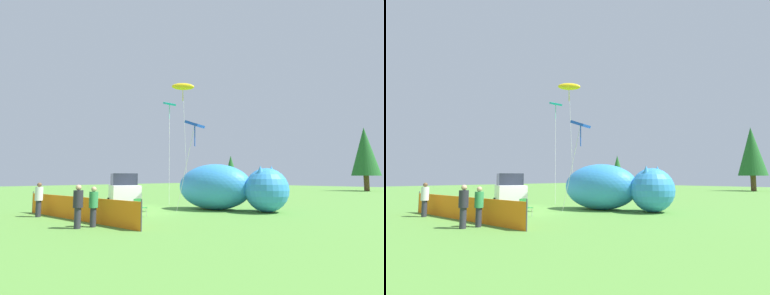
{
  "view_description": "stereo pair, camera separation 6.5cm",
  "coord_description": "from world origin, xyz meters",
  "views": [
    {
      "loc": [
        14.77,
        -10.46,
        2.05
      ],
      "look_at": [
        0.72,
        4.29,
        4.06
      ],
      "focal_mm": 28.0,
      "sensor_mm": 36.0,
      "label": 1
    },
    {
      "loc": [
        14.82,
        -10.41,
        2.05
      ],
      "look_at": [
        0.72,
        4.29,
        4.06
      ],
      "focal_mm": 28.0,
      "sensor_mm": 36.0,
      "label": 2
    }
  ],
  "objects": [
    {
      "name": "ground_plane",
      "position": [
        0.0,
        0.0,
        0.0
      ],
      "size": [
        120.0,
        120.0,
        0.0
      ],
      "primitive_type": "plane",
      "color": "#548C38"
    },
    {
      "name": "parked_car",
      "position": [
        -2.31,
        0.89,
        1.11
      ],
      "size": [
        4.54,
        3.41,
        2.28
      ],
      "rotation": [
        0.0,
        0.0,
        -0.47
      ],
      "color": "white",
      "rests_on": "ground"
    },
    {
      "name": "folding_chair",
      "position": [
        1.86,
        -0.92,
        0.55
      ],
      "size": [
        0.55,
        0.55,
        0.92
      ],
      "rotation": [
        0.0,
        0.0,
        0.08
      ],
      "color": "#267F33",
      "rests_on": "ground"
    },
    {
      "name": "inflatable_cat",
      "position": [
        3.48,
        4.65,
        1.32
      ],
      "size": [
        7.11,
        4.41,
        2.87
      ],
      "rotation": [
        0.0,
        0.0,
        0.32
      ],
      "color": "#338CD8",
      "rests_on": "ground"
    },
    {
      "name": "safety_fence",
      "position": [
        0.68,
        -3.76,
        0.55
      ],
      "size": [
        9.51,
        0.74,
        1.22
      ],
      "rotation": [
        0.0,
        0.0,
        0.07
      ],
      "color": "orange",
      "rests_on": "ground"
    },
    {
      "name": "spectator_in_red_shirt",
      "position": [
        -1.81,
        -4.59,
        0.96
      ],
      "size": [
        0.38,
        0.38,
        1.76
      ],
      "color": "#2D2D38",
      "rests_on": "ground"
    },
    {
      "name": "spectator_in_green_shirt",
      "position": [
        3.16,
        -4.19,
        0.9
      ],
      "size": [
        0.36,
        0.36,
        1.65
      ],
      "color": "#2D2D38",
      "rests_on": "ground"
    },
    {
      "name": "spectator_in_grey_shirt",
      "position": [
        3.06,
        -4.81,
        0.95
      ],
      "size": [
        0.38,
        0.38,
        1.74
      ],
      "color": "#2D2D38",
      "rests_on": "ground"
    },
    {
      "name": "kite_yellow_hero",
      "position": [
        -3.41,
        7.47,
        9.89
      ],
      "size": [
        2.05,
        1.71,
        10.35
      ],
      "color": "silver",
      "rests_on": "ground"
    },
    {
      "name": "kite_teal_diamond",
      "position": [
        -3.79,
        6.25,
        8.07
      ],
      "size": [
        2.14,
        1.95,
        8.48
      ],
      "color": "silver",
      "rests_on": "ground"
    },
    {
      "name": "kite_blue_box",
      "position": [
        2.87,
        2.26,
        5.06
      ],
      "size": [
        1.86,
        1.08,
        5.37
      ],
      "color": "silver",
      "rests_on": "ground"
    },
    {
      "name": "horizon_tree_east",
      "position": [
        -13.63,
        28.31,
        3.35
      ],
      "size": [
        2.28,
        2.28,
        5.45
      ],
      "color": "brown",
      "rests_on": "ground"
    },
    {
      "name": "horizon_tree_west",
      "position": [
        2.85,
        39.27,
        5.8
      ],
      "size": [
        3.96,
        3.96,
        9.45
      ],
      "color": "brown",
      "rests_on": "ground"
    }
  ]
}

